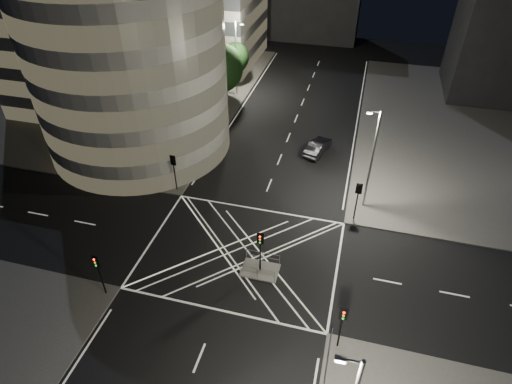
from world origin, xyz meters
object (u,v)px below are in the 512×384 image
(traffic_signal_island, at_px, (260,245))
(traffic_signal_nl, at_px, (98,268))
(sedan, at_px, (318,147))
(traffic_signal_fl, at_px, (174,166))
(central_island, at_px, (260,270))
(street_lamp_right_far, at_px, (371,158))
(street_lamp_left_far, at_px, (236,56))
(traffic_signal_fr, at_px, (358,195))
(street_lamp_left_near, at_px, (185,117))
(traffic_signal_nr, at_px, (342,321))

(traffic_signal_island, bearing_deg, traffic_signal_nl, -153.86)
(sedan, bearing_deg, traffic_signal_fl, 55.21)
(central_island, bearing_deg, street_lamp_right_far, 54.70)
(traffic_signal_island, relative_size, street_lamp_left_far, 0.40)
(traffic_signal_nl, relative_size, traffic_signal_island, 1.00)
(traffic_signal_fr, height_order, sedan, traffic_signal_fr)
(traffic_signal_fl, height_order, sedan, traffic_signal_fl)
(street_lamp_left_near, bearing_deg, sedan, 22.37)
(traffic_signal_fr, bearing_deg, traffic_signal_fl, 180.00)
(traffic_signal_fr, xyz_separation_m, street_lamp_left_near, (-18.24, 5.20, 2.63))
(traffic_signal_nl, distance_m, traffic_signal_island, 12.03)
(traffic_signal_fl, distance_m, street_lamp_right_far, 18.55)
(traffic_signal_fr, bearing_deg, street_lamp_left_near, 164.08)
(traffic_signal_island, height_order, street_lamp_right_far, street_lamp_right_far)
(central_island, relative_size, traffic_signal_island, 0.75)
(street_lamp_left_near, bearing_deg, traffic_signal_fl, -83.03)
(street_lamp_right_far, bearing_deg, traffic_signal_nr, -92.30)
(traffic_signal_fl, distance_m, traffic_signal_nl, 13.60)
(central_island, relative_size, street_lamp_left_near, 0.30)
(traffic_signal_fl, xyz_separation_m, traffic_signal_island, (10.80, -8.30, 0.00))
(traffic_signal_nl, relative_size, traffic_signal_fr, 1.00)
(traffic_signal_nr, distance_m, street_lamp_left_far, 41.15)
(traffic_signal_nl, xyz_separation_m, street_lamp_left_far, (-0.64, 36.80, 2.63))
(traffic_signal_nl, distance_m, traffic_signal_fr, 22.24)
(traffic_signal_fl, bearing_deg, traffic_signal_fr, 0.00)
(central_island, distance_m, street_lamp_left_far, 33.95)
(traffic_signal_island, bearing_deg, traffic_signal_fl, 142.46)
(traffic_signal_island, relative_size, sedan, 0.85)
(traffic_signal_fl, bearing_deg, sedan, 40.11)
(central_island, bearing_deg, street_lamp_left_near, 130.27)
(street_lamp_left_far, bearing_deg, traffic_signal_fl, -88.43)
(sedan, bearing_deg, traffic_signal_nr, 116.57)
(traffic_signal_nl, xyz_separation_m, sedan, (12.67, 24.28, -2.14))
(traffic_signal_nl, distance_m, street_lamp_left_near, 18.99)
(sedan, bearing_deg, street_lamp_right_far, 138.36)
(traffic_signal_fl, distance_m, street_lamp_left_far, 23.36)
(traffic_signal_nr, height_order, traffic_signal_island, same)
(street_lamp_right_far, bearing_deg, central_island, -125.30)
(traffic_signal_nr, relative_size, sedan, 0.85)
(traffic_signal_fl, distance_m, sedan, 16.71)
(traffic_signal_fr, relative_size, street_lamp_right_far, 0.40)
(traffic_signal_fl, relative_size, traffic_signal_island, 1.00)
(traffic_signal_fr, bearing_deg, traffic_signal_nl, -142.31)
(traffic_signal_fl, distance_m, traffic_signal_island, 13.62)
(street_lamp_right_far, bearing_deg, traffic_signal_island, -125.30)
(traffic_signal_fl, height_order, street_lamp_right_far, street_lamp_right_far)
(traffic_signal_fl, height_order, traffic_signal_island, same)
(street_lamp_left_near, height_order, street_lamp_left_far, same)
(central_island, bearing_deg, sedan, 84.36)
(traffic_signal_nl, xyz_separation_m, street_lamp_left_near, (-0.64, 18.80, 2.63))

